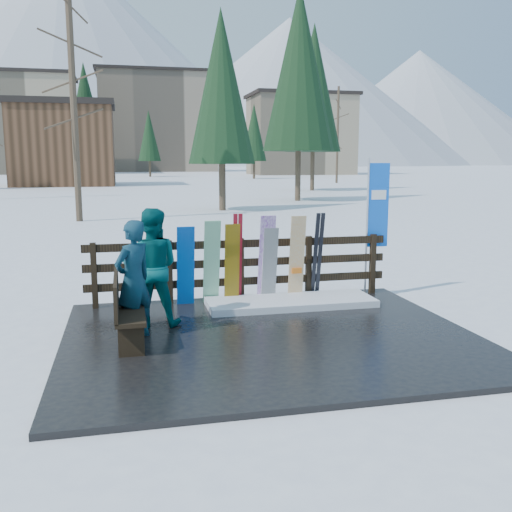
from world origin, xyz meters
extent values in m
plane|color=white|center=(0.00, 0.00, 0.00)|extent=(700.00, 700.00, 0.00)
cube|color=black|center=(0.00, 0.00, 0.04)|extent=(6.00, 5.00, 0.08)
cube|color=black|center=(-2.60, 2.20, 0.66)|extent=(0.10, 0.10, 1.15)
cube|color=black|center=(-1.30, 2.20, 0.66)|extent=(0.10, 0.10, 1.15)
cube|color=black|center=(0.00, 2.20, 0.66)|extent=(0.10, 0.10, 1.15)
cube|color=black|center=(1.30, 2.20, 0.66)|extent=(0.10, 0.10, 1.15)
cube|color=black|center=(2.60, 2.20, 0.66)|extent=(0.10, 0.10, 1.15)
cube|color=black|center=(0.00, 2.20, 0.43)|extent=(5.60, 0.05, 0.14)
cube|color=black|center=(0.00, 2.20, 0.78)|extent=(5.60, 0.05, 0.14)
cube|color=black|center=(0.00, 2.20, 1.13)|extent=(5.60, 0.05, 0.14)
cube|color=white|center=(0.78, 1.60, 0.14)|extent=(2.97, 1.00, 0.12)
cube|color=black|center=(-2.02, 0.11, 0.53)|extent=(0.40, 1.50, 0.06)
cube|color=black|center=(-2.02, -0.49, 0.30)|extent=(0.34, 0.06, 0.45)
cube|color=black|center=(-2.02, 0.71, 0.30)|extent=(0.34, 0.06, 0.45)
cube|color=black|center=(-2.20, 0.11, 0.80)|extent=(0.05, 1.50, 0.50)
cube|color=blue|center=(-1.03, 1.98, 0.80)|extent=(0.31, 0.34, 1.43)
cube|color=white|center=(-0.57, 1.98, 0.84)|extent=(0.29, 0.41, 1.53)
cube|color=#DD9E04|center=(-0.21, 1.98, 0.80)|extent=(0.27, 0.20, 1.45)
cube|color=white|center=(0.42, 1.98, 0.88)|extent=(0.28, 0.34, 1.59)
cube|color=black|center=(0.49, 1.98, 0.76)|extent=(0.27, 0.26, 1.37)
cube|color=silver|center=(1.00, 1.98, 0.86)|extent=(0.28, 0.23, 1.57)
cube|color=maroon|center=(-0.14, 2.05, 0.89)|extent=(0.08, 0.18, 1.62)
cube|color=maroon|center=(-0.05, 2.05, 0.89)|extent=(0.07, 0.18, 1.62)
cube|color=black|center=(1.38, 2.05, 0.88)|extent=(0.08, 0.32, 1.61)
cube|color=black|center=(1.47, 2.05, 0.88)|extent=(0.08, 0.32, 1.61)
cylinder|color=silver|center=(2.48, 2.25, 1.38)|extent=(0.04, 0.04, 2.60)
cube|color=blue|center=(2.70, 2.25, 1.78)|extent=(0.42, 0.02, 1.60)
imported|color=#144B56|center=(-1.95, 0.31, 0.94)|extent=(0.75, 0.72, 1.72)
imported|color=#054F53|center=(-1.67, 0.92, 1.00)|extent=(0.99, 0.83, 1.83)
cube|color=tan|center=(-22.00, 110.00, 9.00)|extent=(22.00, 14.00, 18.00)
cube|color=black|center=(-22.00, 110.00, 18.30)|extent=(23.10, 14.70, 0.60)
cube|color=gray|center=(6.00, 130.00, 11.00)|extent=(26.00, 16.00, 22.00)
cube|color=black|center=(6.00, 130.00, 22.30)|extent=(27.30, 16.80, 0.60)
cube|color=tan|center=(30.00, 95.00, 7.00)|extent=(18.00, 12.00, 14.00)
cube|color=black|center=(30.00, 95.00, 14.30)|extent=(18.90, 12.60, 0.60)
cube|color=brown|center=(-8.00, 55.00, 4.00)|extent=(10.00, 8.00, 8.00)
cube|color=black|center=(-8.00, 55.00, 8.30)|extent=(10.50, 8.40, 0.60)
cylinder|color=#382B1E|center=(-4.00, 18.00, 5.46)|extent=(0.28, 0.28, 10.91)
cone|color=black|center=(3.00, 22.00, 4.88)|extent=(3.51, 3.51, 9.75)
cone|color=black|center=(9.00, 28.00, 6.41)|extent=(4.62, 4.62, 12.82)
cone|color=black|center=(14.00, 40.00, 6.67)|extent=(4.81, 4.81, 13.35)
cylinder|color=#382B1E|center=(22.00, 55.00, 5.43)|extent=(0.28, 0.28, 10.87)
cone|color=black|center=(-6.00, 60.00, 6.34)|extent=(4.56, 4.56, 12.68)
cone|color=black|center=(16.00, 72.00, 4.96)|extent=(3.57, 3.57, 9.91)
cone|color=black|center=(2.00, 85.00, 4.93)|extent=(3.55, 3.55, 9.86)
cone|color=white|center=(-30.00, 340.00, 60.00)|extent=(260.00, 260.00, 120.00)
cone|color=white|center=(90.00, 310.00, 40.00)|extent=(200.00, 200.00, 80.00)
cone|color=white|center=(180.00, 330.00, 35.00)|extent=(180.00, 180.00, 70.00)
camera|label=1|loc=(-2.03, -7.87, 2.64)|focal=40.00mm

